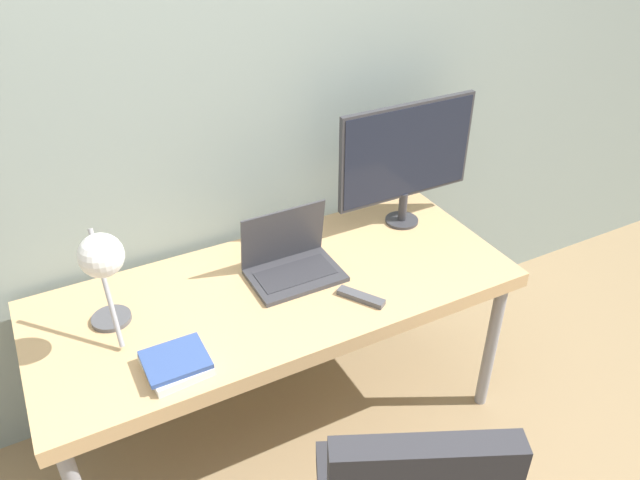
# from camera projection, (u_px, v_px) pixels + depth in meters

# --- Properties ---
(wall_back) EXTENTS (8.00, 0.05, 2.60)m
(wall_back) POSITION_uv_depth(u_px,v_px,m) (222.00, 97.00, 2.28)
(wall_back) COLOR gray
(wall_back) RESTS_ON ground_plane
(desk) EXTENTS (1.76, 0.73, 0.72)m
(desk) POSITION_uv_depth(u_px,v_px,m) (278.00, 300.00, 2.31)
(desk) COLOR tan
(desk) RESTS_ON ground_plane
(laptop) EXTENTS (0.34, 0.24, 0.25)m
(laptop) POSITION_uv_depth(u_px,v_px,m) (291.00, 262.00, 2.33)
(laptop) COLOR #38383D
(laptop) RESTS_ON desk
(monitor) EXTENTS (0.61, 0.14, 0.53)m
(monitor) POSITION_uv_depth(u_px,v_px,m) (407.00, 155.00, 2.49)
(monitor) COLOR #333338
(monitor) RESTS_ON desk
(desk_lamp) EXTENTS (0.13, 0.30, 0.44)m
(desk_lamp) POSITION_uv_depth(u_px,v_px,m) (103.00, 264.00, 1.84)
(desk_lamp) COLOR #4C4C51
(desk_lamp) RESTS_ON desk
(book_stack) EXTENTS (0.20, 0.20, 0.05)m
(book_stack) POSITION_uv_depth(u_px,v_px,m) (176.00, 363.00, 1.92)
(book_stack) COLOR silver
(book_stack) RESTS_ON desk
(tv_remote) EXTENTS (0.13, 0.17, 0.02)m
(tv_remote) POSITION_uv_depth(u_px,v_px,m) (361.00, 297.00, 2.21)
(tv_remote) COLOR #4C4C51
(tv_remote) RESTS_ON desk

